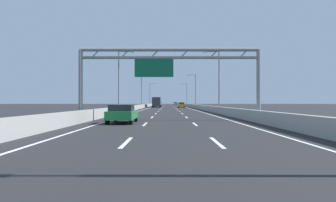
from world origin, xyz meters
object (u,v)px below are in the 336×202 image
streetlamp_left_mid (119,77)px  green_car (122,113)px  streetlamp_right_far (194,89)px  yellow_car (159,104)px  silver_car (174,104)px  sign_gantry (167,65)px  box_truck (156,102)px  streetlamp_right_distant (185,93)px  black_car (157,104)px  streetlamp_right_mid (217,77)px  white_car (158,104)px  streetlamp_left_distant (150,93)px  orange_car (181,105)px  streetlamp_left_far (141,89)px

streetlamp_left_mid → green_car: streetlamp_left_mid is taller
streetlamp_right_far → streetlamp_left_mid: bearing=-112.2°
yellow_car → silver_car: (6.96, 15.94, 0.00)m
sign_gantry → box_truck: 58.82m
streetlamp_right_distant → black_car: bearing=-118.0°
streetlamp_right_mid → black_car: size_ratio=2.26×
silver_car → streetlamp_right_mid: bearing=-87.4°
sign_gantry → black_car: (-3.52, 70.31, -4.10)m
streetlamp_left_mid → silver_car: bearing=83.1°
streetlamp_right_distant → white_car: bearing=-138.1°
yellow_car → silver_car: 17.39m
streetlamp_left_distant → black_car: 21.82m
white_car → green_car: size_ratio=1.10×
streetlamp_right_mid → streetlamp_right_far: size_ratio=1.00×
black_car → sign_gantry: bearing=-87.1°
streetlamp_right_mid → orange_car: size_ratio=2.23×
streetlamp_left_mid → silver_car: size_ratio=2.17×
white_car → silver_car: (6.82, 26.98, -0.03)m
yellow_car → orange_car: 39.45m
streetlamp_left_distant → streetlamp_right_distant: same height
silver_car → green_car: (-7.00, -111.59, -0.03)m
black_car → green_car: (0.08, -73.43, -0.00)m
streetlamp_right_far → streetlamp_right_distant: size_ratio=1.00×
sign_gantry → green_car: (-3.44, -3.12, -4.10)m
green_car → yellow_car: bearing=90.0°
streetlamp_left_mid → yellow_car: (3.88, 74.30, -4.64)m
sign_gantry → green_car: sign_gantry is taller
yellow_car → silver_car: bearing=66.4°
black_car → yellow_car: bearing=89.7°
box_truck → yellow_car: bearing=90.1°
streetlamp_left_mid → streetlamp_right_mid: (14.93, 0.00, 0.00)m
sign_gantry → green_car: 6.19m
sign_gantry → green_car: bearing=-137.7°
yellow_car → streetlamp_left_mid: bearing=-93.0°
green_car → box_truck: box_truck is taller
streetlamp_right_mid → white_car: bearing=99.8°
streetlamp_left_mid → streetlamp_right_distant: bearing=78.4°
orange_car → white_car: (-7.09, 27.74, 0.02)m
green_car → streetlamp_right_distant: bearing=83.3°
streetlamp_left_far → white_car: streetlamp_left_far is taller
streetlamp_right_far → black_car: streetlamp_right_far is taller
streetlamp_left_mid → streetlamp_right_distant: (14.93, 73.06, 0.00)m
streetlamp_left_far → streetlamp_right_distant: 39.46m
streetlamp_left_distant → streetlamp_left_mid: bearing=-90.0°
silver_car → green_car: size_ratio=1.03×
box_truck → streetlamp_right_mid: bearing=-74.8°
streetlamp_right_distant → orange_car: 38.02m
streetlamp_left_distant → orange_car: size_ratio=2.23×
streetlamp_right_far → streetlamp_right_distant: (0.00, 36.53, 0.00)m
streetlamp_left_far → streetlamp_right_far: bearing=0.0°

